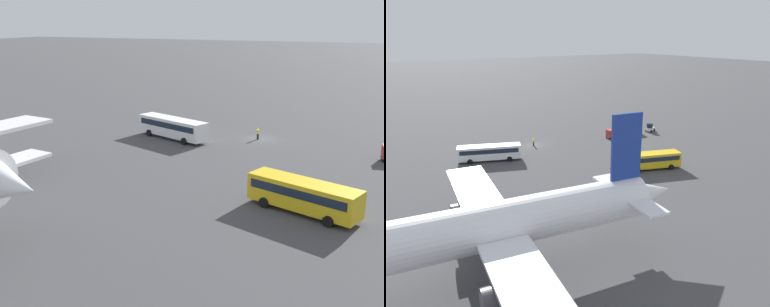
% 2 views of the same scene
% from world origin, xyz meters
% --- Properties ---
extents(ground_plane, '(600.00, 600.00, 0.00)m').
position_xyz_m(ground_plane, '(0.00, 0.00, 0.00)').
color(ground_plane, '#424244').
extents(airplane, '(44.89, 38.59, 15.78)m').
position_xyz_m(airplane, '(25.68, 40.91, 5.93)').
color(airplane, silver).
rests_on(airplane, ground).
extents(shuttle_bus_near, '(12.26, 6.73, 3.07)m').
position_xyz_m(shuttle_bus_near, '(12.04, 4.89, 1.85)').
color(shuttle_bus_near, white).
rests_on(shuttle_bus_near, ground).
extents(shuttle_bus_far, '(10.98, 6.05, 3.01)m').
position_xyz_m(shuttle_bus_far, '(-11.31, 25.53, 1.82)').
color(shuttle_bus_far, gold).
rests_on(shuttle_bus_far, ground).
extents(baggage_tug, '(2.69, 2.26, 2.10)m').
position_xyz_m(baggage_tug, '(-30.40, 5.06, 0.94)').
color(baggage_tug, white).
rests_on(baggage_tug, ground).
extents(worker_person, '(0.38, 0.38, 1.74)m').
position_xyz_m(worker_person, '(0.26, 0.30, 0.87)').
color(worker_person, '#1E1E2D').
rests_on(worker_person, ground).
extents(cargo_cart_grey, '(2.24, 1.99, 2.06)m').
position_xyz_m(cargo_cart_grey, '(-25.99, 4.69, 1.19)').
color(cargo_cart_grey, '#38383D').
rests_on(cargo_cart_grey, ground).
extents(cargo_cart_white, '(2.24, 1.99, 2.06)m').
position_xyz_m(cargo_cart_white, '(-23.36, 5.11, 1.19)').
color(cargo_cart_white, '#38383D').
rests_on(cargo_cart_white, ground).
extents(cargo_cart_orange, '(2.24, 1.99, 2.06)m').
position_xyz_m(cargo_cart_orange, '(-20.72, 4.54, 1.19)').
color(cargo_cart_orange, '#38383D').
rests_on(cargo_cart_orange, ground).
extents(cargo_cart_red, '(2.24, 1.99, 2.06)m').
position_xyz_m(cargo_cart_red, '(-18.09, 4.62, 1.19)').
color(cargo_cart_red, '#38383D').
rests_on(cargo_cart_red, ground).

